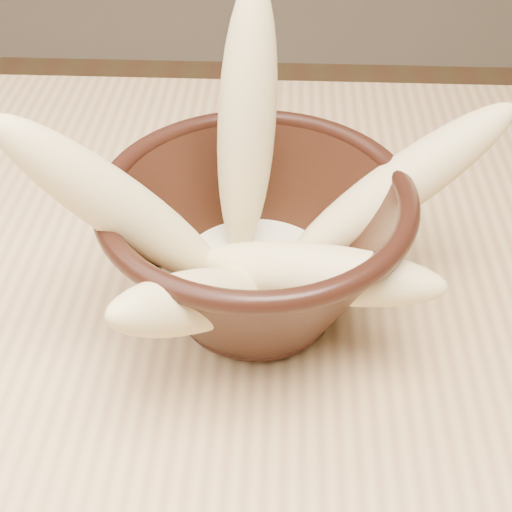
# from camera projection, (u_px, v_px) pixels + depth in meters

# --- Properties ---
(table) EXTENTS (1.20, 0.80, 0.75)m
(table) POSITION_uv_depth(u_px,v_px,m) (445.00, 468.00, 0.48)
(table) COLOR tan
(table) RESTS_ON ground
(bowl) EXTENTS (0.19, 0.19, 0.10)m
(bowl) POSITION_uv_depth(u_px,v_px,m) (256.00, 245.00, 0.44)
(bowl) COLOR black
(bowl) RESTS_ON table
(milk_puddle) EXTENTS (0.11, 0.11, 0.01)m
(milk_puddle) POSITION_uv_depth(u_px,v_px,m) (256.00, 276.00, 0.46)
(milk_puddle) COLOR #FDF4CB
(milk_puddle) RESTS_ON bowl
(banana_upright) EXTENTS (0.05, 0.08, 0.18)m
(banana_upright) POSITION_uv_depth(u_px,v_px,m) (247.00, 125.00, 0.43)
(banana_upright) COLOR #E0C984
(banana_upright) RESTS_ON bowl
(banana_left) EXTENTS (0.14, 0.08, 0.16)m
(banana_left) POSITION_uv_depth(u_px,v_px,m) (122.00, 209.00, 0.39)
(banana_left) COLOR #E0C984
(banana_left) RESTS_ON bowl
(banana_right) EXTENTS (0.16, 0.08, 0.12)m
(banana_right) POSITION_uv_depth(u_px,v_px,m) (398.00, 187.00, 0.44)
(banana_right) COLOR #E0C984
(banana_right) RESTS_ON bowl
(banana_across) EXTENTS (0.16, 0.07, 0.05)m
(banana_across) POSITION_uv_depth(u_px,v_px,m) (317.00, 273.00, 0.41)
(banana_across) COLOR #E0C984
(banana_across) RESTS_ON bowl
(banana_front) EXTENTS (0.11, 0.13, 0.09)m
(banana_front) POSITION_uv_depth(u_px,v_px,m) (197.00, 301.00, 0.39)
(banana_front) COLOR #E0C984
(banana_front) RESTS_ON bowl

